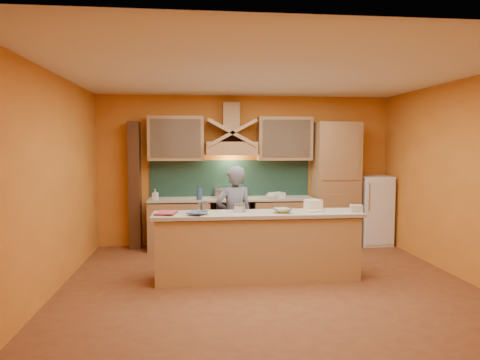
{
  "coord_description": "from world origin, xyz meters",
  "views": [
    {
      "loc": [
        -0.96,
        -5.53,
        1.87
      ],
      "look_at": [
        -0.28,
        0.9,
        1.35
      ],
      "focal_mm": 32.0,
      "sensor_mm": 36.0,
      "label": 1
    }
  ],
  "objects": [
    {
      "name": "floor",
      "position": [
        0.0,
        0.0,
        0.0
      ],
      "size": [
        5.5,
        5.0,
        0.01
      ],
      "primitive_type": "cube",
      "color": "brown",
      "rests_on": "ground"
    },
    {
      "name": "ceiling",
      "position": [
        0.0,
        0.0,
        2.8
      ],
      "size": [
        5.5,
        5.0,
        0.01
      ],
      "primitive_type": "cube",
      "color": "white",
      "rests_on": "wall_back"
    },
    {
      "name": "wall_back",
      "position": [
        0.0,
        2.5,
        1.4
      ],
      "size": [
        5.5,
        0.02,
        2.8
      ],
      "primitive_type": "cube",
      "color": "orange",
      "rests_on": "floor"
    },
    {
      "name": "wall_front",
      "position": [
        0.0,
        -2.5,
        1.4
      ],
      "size": [
        5.5,
        0.02,
        2.8
      ],
      "primitive_type": "cube",
      "color": "orange",
      "rests_on": "floor"
    },
    {
      "name": "wall_left",
      "position": [
        -2.75,
        0.0,
        1.4
      ],
      "size": [
        0.02,
        5.0,
        2.8
      ],
      "primitive_type": "cube",
      "color": "orange",
      "rests_on": "floor"
    },
    {
      "name": "wall_right",
      "position": [
        2.75,
        0.0,
        1.4
      ],
      "size": [
        0.02,
        5.0,
        2.8
      ],
      "primitive_type": "cube",
      "color": "orange",
      "rests_on": "floor"
    },
    {
      "name": "base_cabinet_left",
      "position": [
        -1.25,
        2.2,
        0.43
      ],
      "size": [
        1.1,
        0.6,
        0.86
      ],
      "primitive_type": "cube",
      "color": "#A3754A",
      "rests_on": "floor"
    },
    {
      "name": "base_cabinet_right",
      "position": [
        0.65,
        2.2,
        0.43
      ],
      "size": [
        1.1,
        0.6,
        0.86
      ],
      "primitive_type": "cube",
      "color": "#A3754A",
      "rests_on": "floor"
    },
    {
      "name": "counter_top",
      "position": [
        -0.3,
        2.2,
        0.9
      ],
      "size": [
        3.0,
        0.62,
        0.04
      ],
      "primitive_type": "cube",
      "color": "#B5AC99",
      "rests_on": "base_cabinet_left"
    },
    {
      "name": "stove",
      "position": [
        -0.3,
        2.2,
        0.45
      ],
      "size": [
        0.6,
        0.58,
        0.9
      ],
      "primitive_type": "cube",
      "color": "black",
      "rests_on": "floor"
    },
    {
      "name": "backsplash",
      "position": [
        -0.3,
        2.48,
        1.25
      ],
      "size": [
        3.0,
        0.03,
        0.7
      ],
      "primitive_type": "cube",
      "color": "#17342B",
      "rests_on": "wall_back"
    },
    {
      "name": "range_hood",
      "position": [
        -0.3,
        2.25,
        1.82
      ],
      "size": [
        0.92,
        0.5,
        0.24
      ],
      "primitive_type": "cube",
      "color": "#A3754A",
      "rests_on": "wall_back"
    },
    {
      "name": "hood_chimney",
      "position": [
        -0.3,
        2.35,
        2.4
      ],
      "size": [
        0.3,
        0.3,
        0.5
      ],
      "primitive_type": "cube",
      "color": "#A3754A",
      "rests_on": "wall_back"
    },
    {
      "name": "upper_cabinet_left",
      "position": [
        -1.3,
        2.33,
        2.0
      ],
      "size": [
        1.0,
        0.35,
        0.8
      ],
      "primitive_type": "cube",
      "color": "#A3754A",
      "rests_on": "wall_back"
    },
    {
      "name": "upper_cabinet_right",
      "position": [
        0.7,
        2.33,
        2.0
      ],
      "size": [
        1.0,
        0.35,
        0.8
      ],
      "primitive_type": "cube",
      "color": "#A3754A",
      "rests_on": "wall_back"
    },
    {
      "name": "pantry_column",
      "position": [
        1.65,
        2.2,
        1.15
      ],
      "size": [
        0.8,
        0.6,
        2.3
      ],
      "primitive_type": "cube",
      "color": "#A3754A",
      "rests_on": "floor"
    },
    {
      "name": "fridge",
      "position": [
        2.4,
        2.2,
        0.65
      ],
      "size": [
        0.58,
        0.6,
        1.3
      ],
      "primitive_type": "cube",
      "color": "white",
      "rests_on": "floor"
    },
    {
      "name": "trim_column_left",
      "position": [
        -2.05,
        2.35,
        1.15
      ],
      "size": [
        0.2,
        0.3,
        2.3
      ],
      "primitive_type": "cube",
      "color": "#472816",
      "rests_on": "floor"
    },
    {
      "name": "island_body",
      "position": [
        -0.1,
        0.3,
        0.44
      ],
      "size": [
        2.8,
        0.55,
        0.88
      ],
      "primitive_type": "cube",
      "color": "tan",
      "rests_on": "floor"
    },
    {
      "name": "island_top",
      "position": [
        -0.1,
        0.3,
        0.92
      ],
      "size": [
        2.9,
        0.62,
        0.05
      ],
      "primitive_type": "cube",
      "color": "#B5AC99",
      "rests_on": "island_body"
    },
    {
      "name": "person",
      "position": [
        -0.38,
        0.79,
        0.79
      ],
      "size": [
        0.64,
        0.5,
        1.57
      ],
      "primitive_type": "imported",
      "rotation": [
        0.0,
        0.0,
        3.37
      ],
      "color": "slate",
      "rests_on": "floor"
    },
    {
      "name": "pot_large",
      "position": [
        -0.49,
        2.14,
        0.98
      ],
      "size": [
        0.29,
        0.29,
        0.17
      ],
      "primitive_type": "cylinder",
      "rotation": [
        0.0,
        0.0,
        0.39
      ],
      "color": "silver",
      "rests_on": "stove"
    },
    {
      "name": "pot_small",
      "position": [
        -0.17,
        2.2,
        0.97
      ],
      "size": [
        0.23,
        0.23,
        0.13
      ],
      "primitive_type": "cylinder",
      "rotation": [
        0.0,
        0.0,
        -0.2
      ],
      "color": "#B0AFB6",
      "rests_on": "stove"
    },
    {
      "name": "soap_bottle_a",
      "position": [
        -1.66,
        2.04,
        1.02
      ],
      "size": [
        0.11,
        0.11,
        0.19
      ],
      "primitive_type": "imported",
      "rotation": [
        0.0,
        0.0,
        -0.29
      ],
      "color": "beige",
      "rests_on": "counter_top"
    },
    {
      "name": "soap_bottle_b",
      "position": [
        -0.89,
        1.97,
        1.05
      ],
      "size": [
        0.13,
        0.13,
        0.27
      ],
      "primitive_type": "imported",
      "rotation": [
        0.0,
        0.0,
        0.27
      ],
      "color": "#2F4982",
      "rests_on": "counter_top"
    },
    {
      "name": "bowl_back",
      "position": [
        0.43,
        2.07,
        0.95
      ],
      "size": [
        0.23,
        0.23,
        0.07
      ],
      "primitive_type": "imported",
      "rotation": [
        0.0,
        0.0,
        -0.04
      ],
      "color": "silver",
      "rests_on": "counter_top"
    },
    {
      "name": "dish_rack",
      "position": [
        0.53,
        2.16,
        0.97
      ],
      "size": [
        0.32,
        0.29,
        0.09
      ],
      "primitive_type": "cube",
      "rotation": [
        0.0,
        0.0,
        0.43
      ],
      "color": "silver",
      "rests_on": "counter_top"
    },
    {
      "name": "book_lower",
      "position": [
        -1.48,
        0.31,
        0.96
      ],
      "size": [
        0.32,
        0.39,
        0.03
      ],
      "primitive_type": "imported",
      "rotation": [
        0.0,
        0.0,
        -0.19
      ],
      "color": "#B64149",
      "rests_on": "island_top"
    },
    {
      "name": "book_upper",
      "position": [
        -1.03,
        0.23,
        0.98
      ],
      "size": [
        0.3,
        0.34,
        0.02
      ],
      "primitive_type": "imported",
      "rotation": [
        0.0,
        0.0,
        -0.42
      ],
      "color": "#446096",
      "rests_on": "island_top"
    },
    {
      "name": "jar_large",
      "position": [
        -0.86,
        0.19,
        1.03
      ],
      "size": [
        0.16,
        0.16,
        0.17
      ],
      "primitive_type": "cylinder",
      "rotation": [
        0.0,
        0.0,
        0.28
      ],
      "color": "white",
      "rests_on": "island_top"
    },
    {
      "name": "jar_small",
      "position": [
        -0.32,
        0.39,
        1.01
      ],
      "size": [
        0.15,
        0.15,
        0.13
      ],
      "primitive_type": "cylinder",
      "rotation": [
        0.0,
        0.0,
        0.41
      ],
      "color": "silver",
      "rests_on": "island_top"
    },
    {
      "name": "kitchen_scale",
      "position": [
        -0.35,
        0.37,
        0.99
      ],
      "size": [
        0.14,
        0.14,
        0.09
      ],
      "primitive_type": "cube",
      "rotation": [
        0.0,
        0.0,
        -0.39
      ],
      "color": "silver",
      "rests_on": "island_top"
    },
    {
      "name": "mixing_bowl",
      "position": [
        0.24,
        0.24,
        0.98
      ],
      "size": [
        0.27,
        0.27,
        0.06
      ],
      "primitive_type": "imported",
      "rotation": [
        0.0,
        0.0,
        0.05
      ],
      "color": "silver",
      "rests_on": "island_top"
    },
    {
      "name": "cloth",
      "position": [
        0.71,
        0.31,
        0.95
      ],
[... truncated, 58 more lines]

